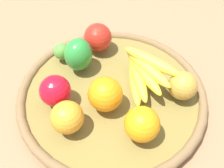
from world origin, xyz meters
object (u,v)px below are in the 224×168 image
Objects in this scene: lime_0 at (62,51)px; bell_pepper at (78,55)px; apple_2 at (55,91)px; banana_bunch at (143,72)px; apple_1 at (98,37)px; apple_0 at (183,86)px; orange_1 at (105,94)px; orange_0 at (142,124)px; orange_2 at (67,117)px.

lime_0 is 0.06m from bell_pepper.
banana_bunch reaches higher than apple_2.
banana_bunch is 0.23m from lime_0.
lime_0 is at bearing -22.98° from banana_bunch.
apple_0 is at bearing 140.81° from apple_1.
bell_pepper is (0.25, -0.09, 0.01)m from apple_0.
apple_1 is (0.11, -0.13, 0.00)m from banana_bunch.
apple_2 is 0.21m from apple_1.
bell_pepper reaches higher than apple_1.
orange_1 is 1.16× the size of apple_0.
apple_2 is 0.29m from apple_0.
bell_pepper is (0.15, -0.20, 0.01)m from orange_0.
orange_1 is 0.11m from banana_bunch.
apple_2 is 0.83× the size of bell_pepper.
apple_1 reaches higher than lime_0.
apple_0 is 0.78× the size of bell_pepper.
lime_0 is (0.20, -0.23, -0.01)m from orange_0.
apple_1 is at bearing -69.36° from orange_0.
banana_bunch is 2.22× the size of orange_2.
orange_2 is (0.26, 0.09, 0.00)m from apple_0.
apple_2 reaches higher than lime_0.
apple_0 is 0.26m from apple_1.
orange_1 is 0.20m from apple_1.
orange_2 is (0.15, -0.02, -0.00)m from orange_0.
apple_0 is at bearing 157.11° from lime_0.
banana_bunch reaches higher than apple_0.
lime_0 is at bearing -49.64° from orange_0.
bell_pepper is (0.05, 0.08, 0.01)m from apple_1.
orange_0 is at bearing 155.65° from apple_2.
lime_0 is (0.12, -0.16, -0.02)m from orange_1.
apple_1 is at bearing -101.22° from orange_2.
apple_1 is 1.08× the size of orange_2.
orange_1 is 1.09× the size of apple_2.
lime_0 is (0.01, -0.15, -0.01)m from apple_2.
orange_2 is at bearing 14.70° from bell_pepper.
lime_0 is 0.59× the size of apple_1.
lime_0 is 0.52× the size of bell_pepper.
apple_2 is at bearing 16.12° from banana_bunch.
banana_bunch is 3.48× the size of lime_0.
orange_1 reaches higher than orange_0.
bell_pepper is at bearing -53.22° from orange_0.
apple_2 reaches higher than apple_0.
apple_2 is 0.08m from orange_2.
banana_bunch is 0.17m from bell_pepper.
orange_2 is (-0.04, 0.22, 0.01)m from lime_0.
apple_0 is at bearing -133.48° from orange_0.
lime_0 is (0.30, -0.13, -0.01)m from apple_0.
orange_2 reaches higher than apple_0.
apple_0 is 0.91× the size of orange_0.
apple_2 is at bearing -3.86° from bell_pepper.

